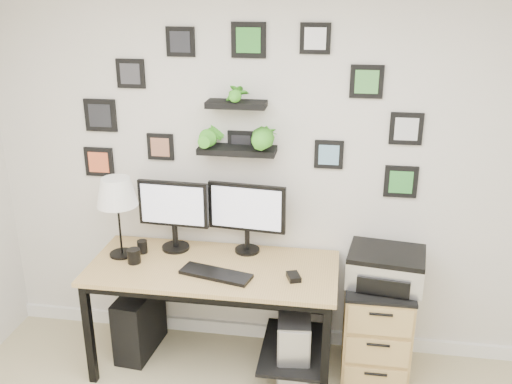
% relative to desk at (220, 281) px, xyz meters
% --- Properties ---
extents(room, '(4.00, 4.00, 4.00)m').
position_rel_desk_xyz_m(room, '(0.38, 0.32, -0.58)').
color(room, '#BDB187').
rests_on(room, ground).
extents(desk, '(1.60, 0.70, 0.75)m').
position_rel_desk_xyz_m(desk, '(0.00, 0.00, 0.00)').
color(desk, tan).
rests_on(desk, ground).
extents(monitor_left, '(0.48, 0.20, 0.49)m').
position_rel_desk_xyz_m(monitor_left, '(-0.34, 0.17, 0.41)').
color(monitor_left, black).
rests_on(monitor_left, desk).
extents(monitor_right, '(0.52, 0.18, 0.48)m').
position_rel_desk_xyz_m(monitor_right, '(0.15, 0.20, 0.41)').
color(monitor_right, black).
rests_on(monitor_right, desk).
extents(keyboard, '(0.47, 0.25, 0.02)m').
position_rel_desk_xyz_m(keyboard, '(0.01, -0.16, 0.14)').
color(keyboard, black).
rests_on(keyboard, desk).
extents(mouse, '(0.10, 0.13, 0.03)m').
position_rel_desk_xyz_m(mouse, '(0.49, -0.12, 0.14)').
color(mouse, black).
rests_on(mouse, desk).
extents(table_lamp, '(0.27, 0.27, 0.54)m').
position_rel_desk_xyz_m(table_lamp, '(-0.67, 0.03, 0.56)').
color(table_lamp, black).
rests_on(table_lamp, desk).
extents(mug, '(0.09, 0.09, 0.10)m').
position_rel_desk_xyz_m(mug, '(-0.55, -0.07, 0.17)').
color(mug, black).
rests_on(mug, desk).
extents(pen_cup, '(0.07, 0.07, 0.09)m').
position_rel_desk_xyz_m(pen_cup, '(-0.55, 0.08, 0.17)').
color(pen_cup, black).
rests_on(pen_cup, desk).
extents(pc_tower_black, '(0.25, 0.48, 0.46)m').
position_rel_desk_xyz_m(pc_tower_black, '(-0.59, 0.04, -0.40)').
color(pc_tower_black, black).
rests_on(pc_tower_black, ground).
extents(pc_tower_grey, '(0.25, 0.49, 0.47)m').
position_rel_desk_xyz_m(pc_tower_grey, '(0.50, -0.02, -0.39)').
color(pc_tower_grey, gray).
rests_on(pc_tower_grey, ground).
extents(file_cabinet, '(0.43, 0.53, 0.67)m').
position_rel_desk_xyz_m(file_cabinet, '(1.03, 0.06, -0.29)').
color(file_cabinet, tan).
rests_on(file_cabinet, ground).
extents(printer, '(0.51, 0.43, 0.21)m').
position_rel_desk_xyz_m(printer, '(1.06, 0.07, 0.15)').
color(printer, silver).
rests_on(printer, file_cabinet).
extents(wall_decor, '(2.24, 0.18, 1.08)m').
position_rel_desk_xyz_m(wall_decor, '(0.10, 0.27, 1.03)').
color(wall_decor, black).
rests_on(wall_decor, ground).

